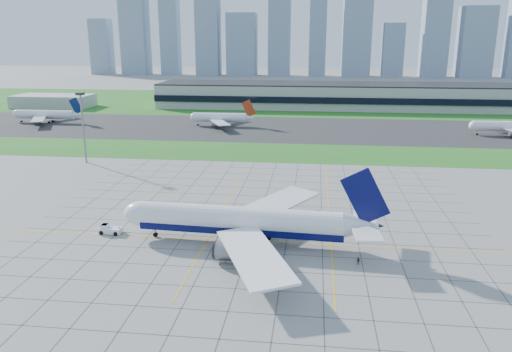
{
  "coord_description": "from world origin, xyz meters",
  "views": [
    {
      "loc": [
        13.48,
        -105.49,
        44.24
      ],
      "look_at": [
        -2.4,
        28.37,
        7.0
      ],
      "focal_mm": 35.0,
      "sensor_mm": 36.0,
      "label": 1
    }
  ],
  "objects_px": {
    "distant_jet_1": "(221,117)",
    "distant_jet_2": "(512,126)",
    "light_mast": "(82,119)",
    "airliner": "(243,222)",
    "distant_jet_0": "(46,114)",
    "pushback_tug": "(110,229)",
    "crew_near": "(120,231)",
    "crew_far": "(358,261)"
  },
  "relations": [
    {
      "from": "distant_jet_1",
      "to": "distant_jet_2",
      "type": "xyz_separation_m",
      "value": [
        140.63,
        -10.56,
        0.0
      ]
    },
    {
      "from": "light_mast",
      "to": "distant_jet_2",
      "type": "bearing_deg",
      "value": 22.75
    },
    {
      "from": "airliner",
      "to": "distant_jet_2",
      "type": "height_order",
      "value": "airliner"
    },
    {
      "from": "light_mast",
      "to": "distant_jet_0",
      "type": "distance_m",
      "value": 104.45
    },
    {
      "from": "airliner",
      "to": "distant_jet_1",
      "type": "bearing_deg",
      "value": 105.81
    },
    {
      "from": "distant_jet_0",
      "to": "pushback_tug",
      "type": "bearing_deg",
      "value": -56.84
    },
    {
      "from": "crew_near",
      "to": "distant_jet_0",
      "type": "relative_size",
      "value": 0.04
    },
    {
      "from": "airliner",
      "to": "distant_jet_2",
      "type": "distance_m",
      "value": 177.63
    },
    {
      "from": "airliner",
      "to": "distant_jet_0",
      "type": "relative_size",
      "value": 1.41
    },
    {
      "from": "pushback_tug",
      "to": "crew_far",
      "type": "xyz_separation_m",
      "value": [
        56.78,
        -10.29,
        -0.18
      ]
    },
    {
      "from": "pushback_tug",
      "to": "crew_near",
      "type": "xyz_separation_m",
      "value": [
        2.66,
        -0.2,
        -0.1
      ]
    },
    {
      "from": "distant_jet_2",
      "to": "airliner",
      "type": "bearing_deg",
      "value": -127.18
    },
    {
      "from": "crew_near",
      "to": "distant_jet_2",
      "type": "distance_m",
      "value": 195.44
    },
    {
      "from": "pushback_tug",
      "to": "airliner",
      "type": "bearing_deg",
      "value": -0.13
    },
    {
      "from": "light_mast",
      "to": "crew_far",
      "type": "bearing_deg",
      "value": -39.25
    },
    {
      "from": "crew_far",
      "to": "distant_jet_0",
      "type": "height_order",
      "value": "distant_jet_0"
    },
    {
      "from": "distant_jet_1",
      "to": "pushback_tug",
      "type": "bearing_deg",
      "value": -89.48
    },
    {
      "from": "light_mast",
      "to": "distant_jet_0",
      "type": "xyz_separation_m",
      "value": [
        -61.35,
        83.72,
        -11.7
      ]
    },
    {
      "from": "airliner",
      "to": "crew_near",
      "type": "bearing_deg",
      "value": 179.93
    },
    {
      "from": "crew_near",
      "to": "distant_jet_0",
      "type": "xyz_separation_m",
      "value": [
        -100.4,
        149.77,
        3.62
      ]
    },
    {
      "from": "airliner",
      "to": "pushback_tug",
      "type": "relative_size",
      "value": 7.64
    },
    {
      "from": "crew_far",
      "to": "distant_jet_2",
      "type": "bearing_deg",
      "value": 76.27
    },
    {
      "from": "crew_near",
      "to": "distant_jet_2",
      "type": "relative_size",
      "value": 0.04
    },
    {
      "from": "light_mast",
      "to": "distant_jet_1",
      "type": "bearing_deg",
      "value": 67.42
    },
    {
      "from": "pushback_tug",
      "to": "distant_jet_1",
      "type": "xyz_separation_m",
      "value": [
        -1.36,
        150.08,
        3.52
      ]
    },
    {
      "from": "distant_jet_0",
      "to": "distant_jet_2",
      "type": "bearing_deg",
      "value": -2.43
    },
    {
      "from": "light_mast",
      "to": "crew_far",
      "type": "xyz_separation_m",
      "value": [
        93.17,
        -76.13,
        -15.39
      ]
    },
    {
      "from": "distant_jet_0",
      "to": "crew_far",
      "type": "bearing_deg",
      "value": -45.97
    },
    {
      "from": "crew_far",
      "to": "airliner",
      "type": "bearing_deg",
      "value": 176.69
    },
    {
      "from": "light_mast",
      "to": "crew_near",
      "type": "height_order",
      "value": "light_mast"
    },
    {
      "from": "light_mast",
      "to": "airliner",
      "type": "distance_m",
      "value": 96.92
    },
    {
      "from": "crew_far",
      "to": "distant_jet_2",
      "type": "height_order",
      "value": "distant_jet_2"
    },
    {
      "from": "distant_jet_0",
      "to": "distant_jet_2",
      "type": "height_order",
      "value": "same"
    },
    {
      "from": "airliner",
      "to": "pushback_tug",
      "type": "height_order",
      "value": "airliner"
    },
    {
      "from": "crew_near",
      "to": "distant_jet_1",
      "type": "distance_m",
      "value": 150.38
    },
    {
      "from": "airliner",
      "to": "crew_near",
      "type": "xyz_separation_m",
      "value": [
        -29.26,
        1.81,
        -4.25
      ]
    },
    {
      "from": "airliner",
      "to": "light_mast",
      "type": "bearing_deg",
      "value": 138.66
    },
    {
      "from": "airliner",
      "to": "pushback_tug",
      "type": "bearing_deg",
      "value": 179.87
    },
    {
      "from": "distant_jet_0",
      "to": "distant_jet_2",
      "type": "distance_m",
      "value": 237.23
    },
    {
      "from": "airliner",
      "to": "distant_jet_0",
      "type": "xyz_separation_m",
      "value": [
        -129.67,
        151.58,
        -0.63
      ]
    },
    {
      "from": "crew_near",
      "to": "distant_jet_0",
      "type": "distance_m",
      "value": 180.35
    },
    {
      "from": "pushback_tug",
      "to": "crew_far",
      "type": "height_order",
      "value": "pushback_tug"
    }
  ]
}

